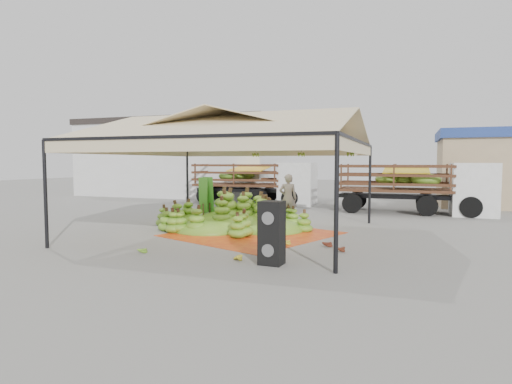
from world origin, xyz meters
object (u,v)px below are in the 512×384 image
(truck_right, at_px, (420,182))
(speaker_stack, at_px, (272,233))
(banana_heap, at_px, (231,210))
(truck_left, at_px, (260,178))
(vendor, at_px, (288,198))

(truck_right, bearing_deg, speaker_stack, -106.16)
(banana_heap, relative_size, truck_left, 0.85)
(speaker_stack, xyz_separation_m, truck_left, (-5.13, 13.78, 0.71))
(speaker_stack, distance_m, vendor, 7.06)
(speaker_stack, bearing_deg, truck_right, 77.36)
(banana_heap, relative_size, vendor, 3.06)
(speaker_stack, bearing_deg, vendor, 106.06)
(truck_left, distance_m, truck_right, 8.80)
(vendor, height_order, truck_left, truck_left)
(vendor, height_order, truck_right, truck_right)
(truck_left, bearing_deg, truck_right, -14.58)
(speaker_stack, relative_size, truck_left, 0.21)
(banana_heap, relative_size, truck_right, 0.86)
(vendor, bearing_deg, truck_left, -78.22)
(truck_left, bearing_deg, vendor, -64.69)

